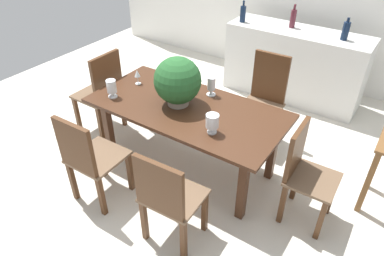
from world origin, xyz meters
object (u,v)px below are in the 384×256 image
chair_far_right (265,96)px  flower_centerpiece (178,81)px  crystal_vase_right (112,87)px  chair_near_right (167,197)px  chair_foot_end (304,170)px  wine_bottle_green (346,31)px  crystal_vase_center_near (211,85)px  crystal_vase_left (212,122)px  wine_bottle_clear (293,18)px  kitchen_counter (294,65)px  chair_near_left (89,157)px  wine_glass (137,74)px  chair_head_end (103,90)px  wine_bottle_dark (243,14)px  dining_table (187,114)px

chair_far_right → flower_centerpiece: (-0.53, -0.92, 0.42)m
crystal_vase_right → chair_near_right: bearing=-28.5°
chair_near_right → chair_foot_end: (0.77, 0.90, -0.01)m
wine_bottle_green → crystal_vase_center_near: bearing=-115.4°
crystal_vase_left → wine_bottle_clear: size_ratio=0.61×
kitchen_counter → wine_bottle_green: bearing=-2.4°
chair_near_left → chair_near_right: bearing=179.2°
chair_far_right → wine_glass: 1.43m
flower_centerpiece → wine_bottle_clear: size_ratio=1.63×
chair_near_left → crystal_vase_left: bearing=-143.3°
crystal_vase_right → chair_head_end: bearing=150.0°
wine_bottle_green → chair_near_left: bearing=-114.2°
flower_centerpiece → wine_bottle_green: 2.29m
chair_near_right → crystal_vase_center_near: 1.31m
crystal_vase_right → kitchen_counter: size_ratio=0.10×
wine_glass → crystal_vase_center_near: bearing=16.4°
chair_foot_end → chair_near_left: bearing=117.8°
wine_bottle_green → chair_head_end: bearing=-135.4°
flower_centerpiece → wine_bottle_dark: bearing=99.6°
flower_centerpiece → wine_bottle_green: (0.99, 2.06, 0.08)m
dining_table → chair_head_end: 1.19m
crystal_vase_right → crystal_vase_left: bearing=1.5°
chair_far_right → crystal_vase_center_near: bearing=-122.6°
chair_near_right → wine_glass: (-1.14, 0.99, 0.33)m
wine_glass → wine_bottle_clear: (0.92, 2.03, 0.23)m
wine_bottle_clear → chair_foot_end: bearing=-64.9°
dining_table → wine_bottle_dark: 2.05m
chair_near_right → kitchen_counter: bearing=-91.2°
dining_table → flower_centerpiece: flower_centerpiece is taller
wine_bottle_clear → wine_bottle_green: bearing=-5.9°
chair_foot_end → wine_bottle_green: 2.15m
wine_bottle_green → chair_near_right: bearing=-98.9°
dining_table → chair_foot_end: chair_foot_end is taller
dining_table → wine_bottle_green: bearing=66.4°
crystal_vase_left → crystal_vase_right: crystal_vase_right is taller
wine_bottle_green → wine_bottle_clear: size_ratio=0.90×
dining_table → crystal_vase_left: bearing=-28.7°
dining_table → chair_head_end: bearing=-180.0°
chair_far_right → chair_near_right: bearing=-91.5°
chair_far_right → wine_bottle_clear: 1.33m
chair_near_right → crystal_vase_right: bearing=-31.5°
dining_table → wine_bottle_dark: wine_bottle_dark is taller
flower_centerpiece → wine_bottle_green: bearing=64.3°
chair_near_right → flower_centerpiece: bearing=-62.0°
crystal_vase_left → kitchen_counter: kitchen_counter is taller
chair_far_right → wine_bottle_green: wine_bottle_green is taller
chair_near_left → chair_near_right: (0.87, 0.01, -0.00)m
chair_near_left → crystal_vase_center_near: 1.37m
kitchen_counter → wine_bottle_green: 0.81m
chair_head_end → chair_far_right: bearing=119.7°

